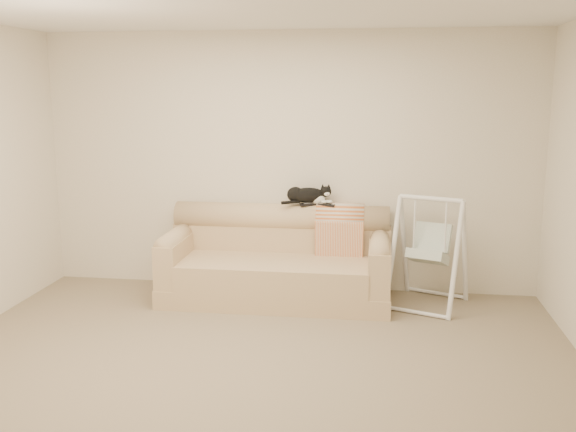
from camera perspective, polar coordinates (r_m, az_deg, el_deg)
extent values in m
plane|color=#7D6C54|center=(4.93, -3.28, -13.19)|extent=(5.00, 5.00, 0.00)
cube|color=beige|center=(6.50, 0.00, 4.77)|extent=(5.00, 0.04, 2.60)
cube|color=beige|center=(2.66, -11.97, -5.16)|extent=(5.00, 0.04, 2.60)
cube|color=white|center=(4.52, -3.67, 18.27)|extent=(5.00, 4.00, 0.02)
cube|color=tan|center=(6.31, -1.06, -6.71)|extent=(2.20, 0.90, 0.18)
cube|color=tan|center=(6.14, -1.22, -5.16)|extent=(1.80, 0.68, 0.24)
cube|color=tan|center=(6.54, -0.60, -2.96)|extent=(2.20, 0.22, 0.50)
cylinder|color=tan|center=(6.46, -0.61, -0.14)|extent=(2.16, 0.28, 0.28)
cube|color=tan|center=(6.45, -9.81, -3.70)|extent=(0.20, 0.88, 0.42)
cylinder|color=tan|center=(6.39, -9.88, -1.88)|extent=(0.18, 0.84, 0.18)
cube|color=tan|center=(6.15, 8.11, -4.37)|extent=(0.20, 0.88, 0.42)
cylinder|color=tan|center=(6.10, 8.16, -2.47)|extent=(0.18, 0.84, 0.18)
cube|color=black|center=(6.37, 1.86, 1.06)|extent=(0.18, 0.13, 0.02)
cube|color=gray|center=(6.37, 1.86, 1.18)|extent=(0.11, 0.08, 0.01)
cube|color=black|center=(6.33, 3.42, 0.97)|extent=(0.18, 0.09, 0.02)
ellipsoid|color=black|center=(6.38, 1.78, 1.86)|extent=(0.39, 0.25, 0.15)
ellipsoid|color=black|center=(6.37, 0.66, 1.93)|extent=(0.20, 0.19, 0.15)
ellipsoid|color=white|center=(6.37, 2.69, 1.56)|extent=(0.16, 0.12, 0.11)
ellipsoid|color=black|center=(6.36, 3.38, 2.19)|extent=(0.13, 0.14, 0.11)
ellipsoid|color=white|center=(6.32, 3.48, 1.98)|extent=(0.07, 0.06, 0.04)
sphere|color=#BF7272|center=(6.30, 3.51, 1.95)|extent=(0.01, 0.01, 0.01)
cone|color=black|center=(6.36, 3.10, 2.66)|extent=(0.06, 0.07, 0.05)
cone|color=black|center=(6.37, 3.64, 2.66)|extent=(0.04, 0.05, 0.05)
sphere|color=olive|center=(6.32, 3.26, 2.19)|extent=(0.02, 0.02, 0.02)
sphere|color=olive|center=(6.32, 3.61, 2.19)|extent=(0.02, 0.02, 0.02)
ellipsoid|color=white|center=(6.35, 3.25, 1.29)|extent=(0.08, 0.10, 0.03)
ellipsoid|color=white|center=(6.36, 3.68, 1.29)|extent=(0.08, 0.10, 0.03)
cylinder|color=black|center=(6.32, 0.24, 1.24)|extent=(0.18, 0.13, 0.03)
cylinder|color=orange|center=(6.40, 4.68, -0.29)|extent=(0.47, 0.33, 0.33)
cube|color=orange|center=(6.28, 4.56, -2.39)|extent=(0.47, 0.09, 0.42)
cylinder|color=white|center=(6.15, 9.30, -3.20)|extent=(0.17, 0.36, 1.05)
cylinder|color=white|center=(6.44, 10.28, -2.57)|extent=(0.17, 0.36, 1.05)
cylinder|color=white|center=(5.98, 14.68, -3.84)|extent=(0.17, 0.36, 1.05)
cylinder|color=white|center=(6.28, 15.43, -3.15)|extent=(0.17, 0.36, 1.05)
cylinder|color=white|center=(6.10, 12.60, 1.51)|extent=(0.57, 0.26, 0.05)
cylinder|color=white|center=(6.06, 11.30, -8.38)|extent=(0.57, 0.25, 0.04)
cylinder|color=white|center=(6.64, 13.03, -6.68)|extent=(0.57, 0.25, 0.04)
cube|color=white|center=(6.18, 12.29, -3.56)|extent=(0.43, 0.41, 0.20)
cube|color=white|center=(6.27, 12.72, -1.86)|extent=(0.38, 0.27, 0.28)
cylinder|color=white|center=(6.19, 11.18, -0.61)|extent=(0.02, 0.02, 0.49)
cylinder|color=white|center=(6.11, 13.84, -0.89)|extent=(0.02, 0.02, 0.49)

